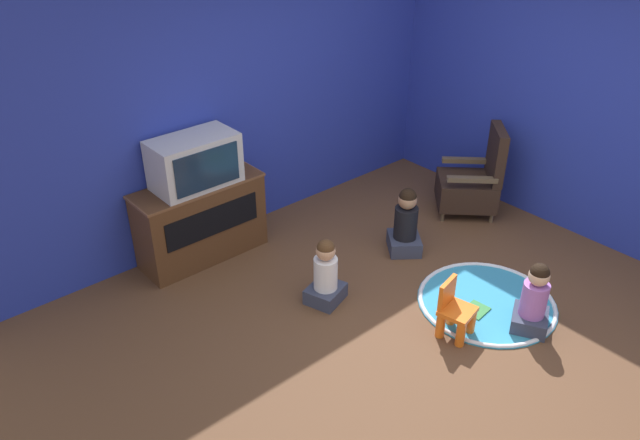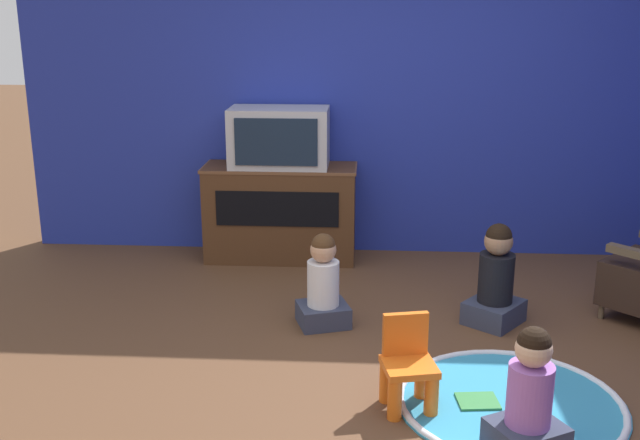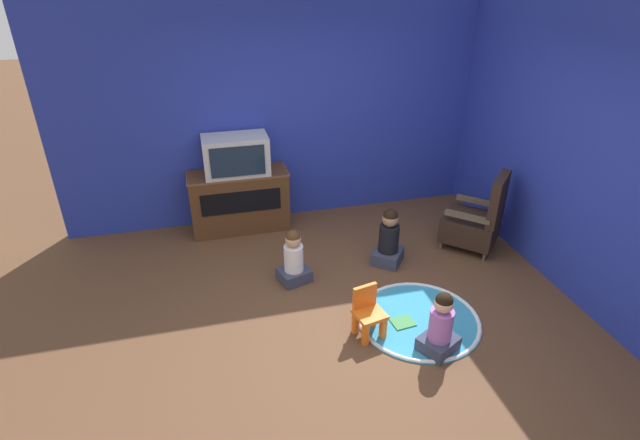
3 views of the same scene
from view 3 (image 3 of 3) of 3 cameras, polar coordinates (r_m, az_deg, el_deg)
The scene contains 12 objects.
ground_plane at distance 4.96m, azimuth 4.25°, elevation -10.77°, with size 30.00×30.00×0.00m, color brown.
wall_back at distance 6.25m, azimuth -5.09°, elevation 12.67°, with size 5.31×0.12×2.88m.
wall_right at distance 5.13m, azimuth 30.79°, elevation 5.10°, with size 0.12×5.38×2.88m.
tv_cabinet at distance 6.28m, azimuth -9.16°, elevation 2.26°, with size 1.21×0.46×0.76m.
television at distance 6.04m, azimuth -9.59°, elevation 7.33°, with size 0.77×0.43×0.46m.
black_armchair at distance 6.09m, azimuth 17.39°, elevation -0.12°, with size 0.79×0.79×0.96m.
yellow_kid_chair at distance 4.64m, azimuth 5.55°, elevation -10.86°, with size 0.31×0.30×0.48m.
play_mat at distance 4.98m, azimuth 11.19°, elevation -11.05°, with size 1.18×1.18×0.04m.
child_watching_left at distance 5.61m, azimuth 7.86°, elevation -2.25°, with size 0.45×0.45×0.67m.
child_watching_center at distance 5.27m, azimuth -3.02°, elevation -4.52°, with size 0.38×0.36×0.61m.
child_watching_right at distance 4.53m, azimuth 13.61°, elevation -11.73°, with size 0.41×0.39×0.62m.
book at distance 4.91m, azimuth 9.43°, elevation -11.51°, with size 0.23×0.20×0.02m.
Camera 3 is at (-1.29, -3.62, 3.14)m, focal length 28.00 mm.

